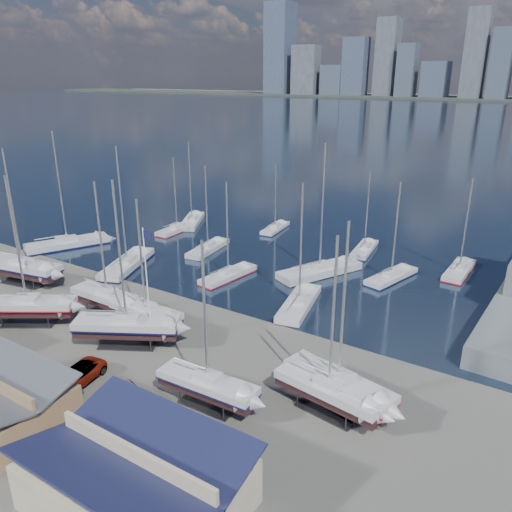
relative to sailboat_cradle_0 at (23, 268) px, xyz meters
The scene contains 26 objects.
ground 23.14m from the sailboat_cradle_0, ahead, with size 1400.00×1400.00×0.00m, color #605E59.
shed_blue 42.96m from the sailboat_cradle_0, 25.01° to the right, with size 13.65×9.45×4.71m.
sailboat_cradle_0 is the anchor object (origin of this frame).
sailboat_cradle_1 12.58m from the sailboat_cradle_0, 31.71° to the right, with size 10.22×7.93×16.56m.
sailboat_cradle_2 16.29m from the sailboat_cradle_0, ahead, with size 9.44×2.65×15.45m.
sailboat_cradle_3 23.72m from the sailboat_cradle_0, ahead, with size 10.70×7.74×17.03m.
sailboat_cradle_4 22.58m from the sailboat_cradle_0, ahead, with size 8.76×2.49×14.41m.
sailboat_cradle_5 37.15m from the sailboat_cradle_0, 11.83° to the right, with size 9.01×2.83×14.54m.
sailboat_cradle_6 45.50m from the sailboat_cradle_0, ahead, with size 10.28×4.86×16.02m.
sailboat_cradle_7 45.24m from the sailboat_cradle_0, ahead, with size 9.53×3.87×15.18m.
sailboat_moored_0 14.71m from the sailboat_cradle_0, 120.69° to the left, with size 8.71×13.01×19.02m.
sailboat_moored_1 28.56m from the sailboat_cradle_0, 86.58° to the left, with size 2.74×9.08×13.49m.
sailboat_moored_2 33.49m from the sailboat_cradle_0, 88.33° to the left, with size 7.44×10.54×15.69m.
sailboat_moored_3 13.52m from the sailboat_cradle_0, 56.99° to the left, with size 7.40×12.43×17.97m.
sailboat_moored_4 26.38m from the sailboat_cradle_0, 61.18° to the left, with size 3.71×9.52×14.01m.
sailboat_moored_5 41.40m from the sailboat_cradle_0, 67.26° to the left, with size 3.18×8.33×12.15m.
sailboat_moored_6 26.95m from the sailboat_cradle_0, 36.08° to the left, with size 3.82×9.51×13.81m.
sailboat_moored_7 39.48m from the sailboat_cradle_0, 36.65° to the left, with size 8.61×12.67×18.74m.
sailboat_moored_8 49.01m from the sailboat_cradle_0, 46.94° to the left, with size 3.56×9.11×13.27m.
sailboat_moored_9 36.49m from the sailboat_cradle_0, 20.83° to the left, with size 5.04×10.75×15.67m.
sailboat_moored_10 48.83m from the sailboat_cradle_0, 33.83° to the left, with size 4.83×9.65×13.89m.
sailboat_moored_11 58.89m from the sailboat_cradle_0, 35.74° to the left, with size 2.86×9.36×13.89m.
car_b 21.73m from the sailboat_cradle_0, 37.01° to the right, with size 1.43×4.10×1.35m, color gray.
car_c 27.12m from the sailboat_cradle_0, 24.87° to the right, with size 2.61×5.67×1.58m, color gray.
car_d 32.29m from the sailboat_cradle_0, 22.99° to the right, with size 2.09×5.13×1.49m, color gray.
flagpole 25.93m from the sailboat_cradle_0, ahead, with size 1.09×0.12×12.41m.
Camera 1 is at (35.52, -42.72, 26.03)m, focal length 35.00 mm.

